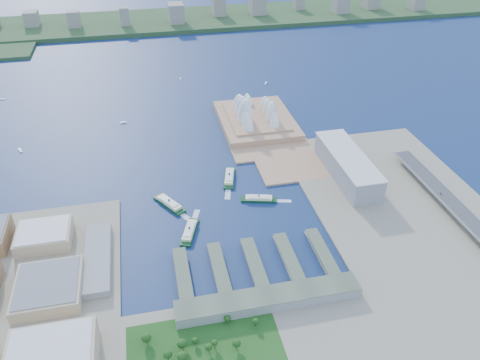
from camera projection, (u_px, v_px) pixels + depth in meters
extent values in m
plane|color=#0D1940|center=(230.00, 228.00, 608.59)|extent=(3000.00, 3000.00, 0.00)
cube|color=gray|center=(11.00, 325.00, 478.21)|extent=(220.00, 390.00, 3.00)
cube|color=gray|center=(418.00, 226.00, 609.96)|extent=(240.00, 500.00, 3.00)
cube|color=tan|center=(260.00, 128.00, 837.50)|extent=(135.00, 220.00, 3.00)
cube|color=#2D4926|center=(166.00, 21.00, 1399.11)|extent=(2200.00, 260.00, 12.00)
cube|color=gray|center=(347.00, 166.00, 696.65)|extent=(45.00, 155.00, 35.00)
cube|color=gray|center=(269.00, 299.00, 496.88)|extent=(200.00, 28.00, 12.00)
imported|color=slate|center=(441.00, 194.00, 645.06)|extent=(1.69, 4.15, 1.20)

